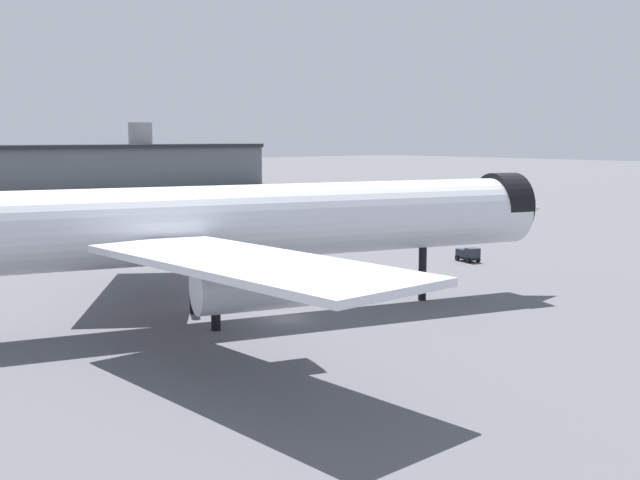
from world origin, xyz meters
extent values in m
plane|color=#56565B|center=(0.00, 0.00, 0.00)|extent=(900.00, 900.00, 0.00)
cylinder|color=silver|center=(-3.25, 2.80, 8.52)|extent=(59.29, 21.65, 6.56)
cone|color=silver|center=(25.55, -4.86, 8.52)|extent=(8.62, 8.06, 6.43)
cylinder|color=black|center=(24.28, -4.52, 9.01)|extent=(4.55, 7.16, 6.62)
cube|color=silver|center=(-3.42, 20.11, 7.70)|extent=(22.57, 27.70, 0.52)
cylinder|color=#B7BAC1|center=(-2.86, 16.63, 5.54)|extent=(8.99, 5.63, 3.61)
cube|color=silver|center=(-11.99, -12.15, 7.70)|extent=(10.98, 27.30, 0.52)
cylinder|color=#B7BAC1|center=(-9.78, -9.40, 5.54)|extent=(8.99, 5.63, 3.61)
cylinder|color=black|center=(15.18, -2.10, 2.62)|extent=(0.79, 0.79, 5.25)
cylinder|color=black|center=(-5.25, 6.89, 2.62)|extent=(0.79, 0.79, 5.25)
cylinder|color=black|center=(-7.02, 0.24, 2.62)|extent=(0.79, 0.79, 5.25)
cylinder|color=#939399|center=(73.83, 176.35, 10.23)|extent=(7.48, 7.48, 20.47)
cube|color=black|center=(13.24, 38.54, 0.62)|extent=(3.18, 5.80, 0.35)
cube|color=red|center=(13.52, 36.91, 1.60)|extent=(2.63, 2.55, 1.60)
cube|color=#1E2D38|center=(13.68, 35.93, 1.92)|extent=(1.92, 0.40, 0.80)
cube|color=red|center=(13.08, 39.51, 1.90)|extent=(2.81, 3.63, 2.20)
cylinder|color=black|center=(14.69, 36.83, 0.45)|extent=(0.42, 0.93, 0.90)
cylinder|color=black|center=(12.43, 36.45, 0.45)|extent=(0.42, 0.93, 0.90)
cylinder|color=black|center=(14.06, 40.63, 0.45)|extent=(0.42, 0.93, 0.90)
cylinder|color=black|center=(11.79, 40.25, 0.45)|extent=(0.42, 0.93, 0.90)
cube|color=black|center=(37.28, 10.82, 0.50)|extent=(2.22, 3.46, 0.30)
cube|color=#232833|center=(37.09, 9.88, 1.25)|extent=(1.83, 1.58, 1.20)
cube|color=#1E2D38|center=(36.97, 9.32, 1.49)|extent=(1.33, 0.35, 0.60)
cube|color=#232833|center=(37.40, 11.39, 1.10)|extent=(1.96, 2.20, 0.90)
cylinder|color=black|center=(37.84, 9.56, 0.35)|extent=(0.42, 0.74, 0.70)
cylinder|color=black|center=(36.27, 9.89, 0.35)|extent=(0.42, 0.74, 0.70)
cylinder|color=black|center=(38.29, 11.76, 0.35)|extent=(0.42, 0.74, 0.70)
cylinder|color=black|center=(36.73, 12.08, 0.35)|extent=(0.42, 0.74, 0.70)
camera|label=1|loc=(-40.41, -54.45, 15.94)|focal=44.00mm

